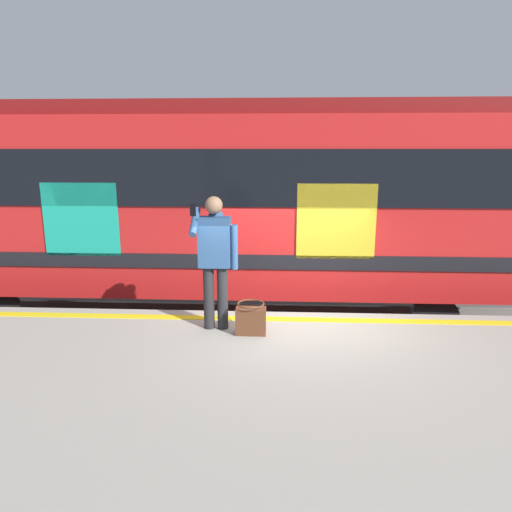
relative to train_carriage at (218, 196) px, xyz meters
The scene contains 8 objects.
ground_plane 3.72m from the train_carriage, 120.24° to the left, with size 26.42×26.42×0.00m, color #4C4742.
platform 5.47m from the train_carriage, 105.53° to the left, with size 17.61×5.14×1.12m, color #9E998E.
safety_line 3.30m from the train_carriage, 117.32° to the left, with size 17.26×0.16×0.01m, color yellow.
track_rail_near 2.91m from the train_carriage, 152.47° to the left, with size 22.90×0.08×0.16m, color slate.
track_rail_far 2.92m from the train_carriage, 152.08° to the right, with size 22.90×0.08×0.16m, color slate.
train_carriage is the anchor object (origin of this frame).
passenger 3.03m from the train_carriage, 96.71° to the left, with size 0.57×0.55×1.74m.
handbag 3.50m from the train_carriage, 104.49° to the left, with size 0.38×0.35×0.41m.
Camera 1 is at (0.21, 6.28, 3.42)m, focal length 32.03 mm.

